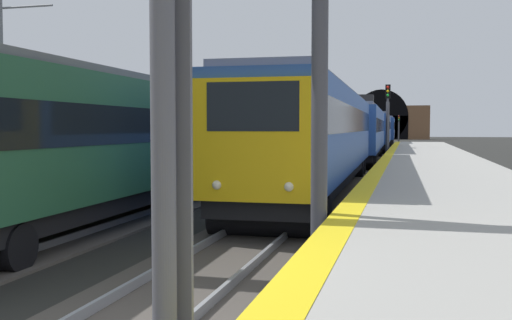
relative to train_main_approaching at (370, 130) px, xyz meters
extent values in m
cube|color=yellow|center=(-48.81, -2.34, -1.23)|extent=(112.00, 0.50, 0.01)
cube|color=#264C99|center=(-32.37, 0.00, 0.09)|extent=(21.04, 3.20, 2.87)
cube|color=black|center=(-32.37, 0.00, 0.52)|extent=(20.20, 3.21, 0.89)
cube|color=slate|center=(-32.37, 0.00, 1.63)|extent=(20.40, 2.76, 0.20)
cube|color=black|center=(-32.37, 0.00, -1.53)|extent=(20.61, 2.85, 0.51)
cylinder|color=black|center=(-41.74, -0.16, -1.85)|extent=(0.96, 2.62, 0.92)
cylinder|color=black|center=(-39.94, -0.13, -1.85)|extent=(0.96, 2.62, 0.92)
cylinder|color=black|center=(-24.81, 0.13, -1.85)|extent=(0.96, 2.62, 0.92)
cylinder|color=black|center=(-23.01, 0.16, -1.85)|extent=(0.96, 2.62, 0.92)
cube|color=#E5B20F|center=(-42.91, -0.18, -0.03)|extent=(0.17, 2.72, 2.62)
cube|color=black|center=(-42.96, -0.18, 0.67)|extent=(0.07, 1.98, 1.03)
sphere|color=#F2EACC|center=(-42.95, -0.96, -0.99)|extent=(0.20, 0.20, 0.20)
sphere|color=#F2EACC|center=(-42.98, 0.60, -0.99)|extent=(0.20, 0.20, 0.20)
cube|color=#264C99|center=(-10.85, 0.00, 0.09)|extent=(21.04, 3.20, 2.87)
cube|color=black|center=(-10.85, 0.00, 0.37)|extent=(20.20, 3.21, 0.85)
cube|color=slate|center=(-10.85, 0.00, 1.63)|extent=(20.40, 2.76, 0.20)
cube|color=black|center=(-10.85, 0.00, -1.53)|extent=(20.61, 2.85, 0.51)
cylinder|color=black|center=(-20.04, -0.16, -1.85)|extent=(0.96, 2.62, 0.92)
cylinder|color=black|center=(-18.24, -0.13, -1.85)|extent=(0.96, 2.62, 0.92)
cylinder|color=black|center=(-3.47, 0.13, -1.85)|extent=(0.96, 2.62, 0.92)
cylinder|color=black|center=(-1.67, 0.16, -1.85)|extent=(0.96, 2.62, 0.92)
cube|color=#264C99|center=(10.66, 0.00, 0.09)|extent=(21.04, 3.20, 2.87)
cube|color=black|center=(10.66, 0.00, 0.43)|extent=(20.20, 3.21, 0.80)
cube|color=slate|center=(10.66, 0.00, 1.63)|extent=(20.40, 2.76, 0.20)
cube|color=black|center=(10.66, 0.00, -1.53)|extent=(20.61, 2.85, 0.51)
cylinder|color=black|center=(1.43, -0.16, -1.85)|extent=(0.96, 2.62, 0.92)
cylinder|color=black|center=(3.23, -0.13, -1.85)|extent=(0.96, 2.62, 0.92)
cylinder|color=black|center=(18.10, 0.13, -1.85)|extent=(0.96, 2.62, 0.92)
cylinder|color=black|center=(19.90, 0.16, -1.85)|extent=(0.96, 2.62, 0.92)
cube|color=#264C99|center=(32.18, 0.00, 0.09)|extent=(21.04, 3.20, 2.87)
cube|color=black|center=(32.18, 0.00, 0.47)|extent=(20.20, 3.21, 0.99)
cube|color=slate|center=(32.18, 0.00, 1.63)|extent=(20.40, 2.76, 0.20)
cube|color=black|center=(32.18, 0.00, -1.53)|extent=(20.61, 2.85, 0.51)
cylinder|color=black|center=(23.05, -0.16, -1.85)|extent=(0.96, 2.62, 0.92)
cylinder|color=black|center=(24.85, -0.13, -1.85)|extent=(0.96, 2.62, 0.92)
cylinder|color=black|center=(39.52, 0.13, -1.85)|extent=(0.96, 2.62, 0.92)
cylinder|color=black|center=(41.32, 0.16, -1.85)|extent=(0.96, 2.62, 0.92)
cube|color=black|center=(-10.85, 0.00, 2.18)|extent=(1.33, 1.72, 0.90)
cube|color=#235638|center=(-39.53, 4.55, 0.02)|extent=(18.72, 3.10, 2.82)
cube|color=black|center=(-39.53, 4.55, 0.29)|extent=(17.98, 3.12, 0.87)
cube|color=slate|center=(-39.53, 4.55, 1.53)|extent=(18.16, 2.67, 0.20)
cube|color=black|center=(-39.53, 4.55, -1.57)|extent=(18.35, 2.76, 0.48)
cylinder|color=black|center=(-33.05, 4.63, -1.88)|extent=(0.90, 2.64, 0.87)
cylinder|color=black|center=(-31.25, 4.65, -1.88)|extent=(0.90, 2.64, 0.87)
cube|color=#235638|center=(-20.27, 4.55, 0.02)|extent=(18.72, 3.10, 2.82)
cube|color=black|center=(-20.27, 4.55, 0.35)|extent=(17.98, 3.12, 0.87)
cube|color=slate|center=(-20.27, 4.55, 1.53)|extent=(18.16, 2.67, 0.20)
cube|color=black|center=(-20.27, 4.55, -1.57)|extent=(18.35, 2.76, 0.48)
cylinder|color=black|center=(-28.48, 4.44, -1.88)|extent=(0.90, 2.64, 0.87)
cylinder|color=black|center=(-26.68, 4.46, -1.88)|extent=(0.90, 2.64, 0.87)
cylinder|color=black|center=(-13.87, 4.63, -1.88)|extent=(0.90, 2.64, 0.87)
cylinder|color=black|center=(-12.07, 4.65, -1.88)|extent=(0.90, 2.64, 0.87)
cube|color=#235638|center=(-1.02, 4.55, 0.02)|extent=(18.72, 3.10, 2.82)
cube|color=black|center=(-1.02, 4.55, 0.35)|extent=(17.98, 3.12, 0.95)
cube|color=slate|center=(-1.02, 4.55, 1.53)|extent=(18.16, 2.67, 0.20)
cube|color=black|center=(-1.02, 4.55, -1.57)|extent=(18.35, 2.76, 0.48)
cylinder|color=black|center=(-9.27, 4.44, -1.88)|extent=(0.90, 2.64, 0.87)
cylinder|color=black|center=(-7.47, 4.46, -1.88)|extent=(0.90, 2.64, 0.87)
cylinder|color=black|center=(5.43, 4.63, -1.88)|extent=(0.90, 2.64, 0.87)
cylinder|color=black|center=(7.23, 4.65, -1.88)|extent=(0.90, 2.64, 0.87)
cylinder|color=#4C4C54|center=(-51.34, -1.82, 0.18)|extent=(0.16, 0.16, 4.98)
cube|color=#4C4C54|center=(-51.20, -1.82, 0.18)|extent=(0.04, 0.28, 4.48)
cylinder|color=#4C4C54|center=(-9.04, -1.82, 0.06)|extent=(0.16, 0.16, 4.74)
cube|color=black|center=(-9.04, -1.82, 2.95)|extent=(0.20, 0.38, 1.05)
cube|color=#4C4C54|center=(-8.90, -1.82, 0.06)|extent=(0.04, 0.28, 4.26)
sphere|color=red|center=(-9.17, -1.82, 3.28)|extent=(0.20, 0.20, 0.20)
sphere|color=yellow|center=(-9.17, -1.82, 2.98)|extent=(0.20, 0.20, 0.20)
sphere|color=green|center=(-9.17, -1.82, 2.68)|extent=(0.20, 0.20, 0.20)
cylinder|color=#38383D|center=(47.62, -1.82, -0.50)|extent=(0.16, 0.16, 3.62)
cube|color=black|center=(47.62, -1.82, 1.84)|extent=(0.20, 0.38, 1.05)
cube|color=#38383D|center=(47.76, -1.82, -0.50)|extent=(0.04, 0.28, 3.26)
sphere|color=red|center=(47.49, -1.82, 2.16)|extent=(0.20, 0.20, 0.20)
sphere|color=yellow|center=(47.49, -1.82, 1.86)|extent=(0.20, 0.20, 0.20)
sphere|color=green|center=(47.49, -1.82, 1.56)|extent=(0.20, 0.20, 0.20)
cylinder|color=#3F3F47|center=(-44.98, -1.89, 0.74)|extent=(0.28, 0.28, 6.09)
cube|color=brown|center=(75.20, 2.27, 1.30)|extent=(2.16, 20.16, 7.21)
cube|color=black|center=(74.07, 2.27, 0.21)|extent=(0.12, 11.29, 5.04)
cylinder|color=black|center=(74.07, 2.27, 2.74)|extent=(0.12, 11.29, 11.29)
cylinder|color=#595B60|center=(-35.42, 11.75, 1.52)|extent=(0.22, 0.22, 7.66)
cylinder|color=#595B60|center=(-35.42, 10.61, 4.75)|extent=(0.08, 2.29, 0.08)
camera|label=1|loc=(-54.82, -3.33, 0.23)|focal=41.24mm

